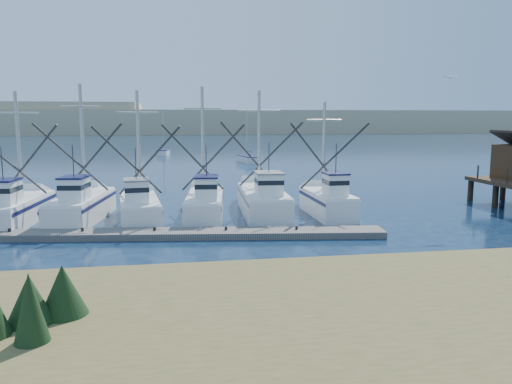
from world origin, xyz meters
TOP-DOWN VIEW (x-y plane):
  - ground at (0.00, 0.00)m, footprint 500.00×500.00m
  - shore_bank at (-8.00, -10.00)m, footprint 40.00×10.00m
  - floating_dock at (-7.33, 6.24)m, footprint 27.89×5.28m
  - dune_ridge at (0.00, 210.00)m, footprint 360.00×60.00m
  - trawler_fleet at (-7.39, 11.19)m, footprint 27.13×9.10m
  - sailboat_near at (5.72, 52.80)m, footprint 2.63×5.90m
  - sailboat_far at (-7.08, 70.47)m, footprint 2.27×5.32m
  - flying_gull at (13.75, 10.64)m, footprint 1.14×0.21m

SIDE VIEW (x-z plane):
  - ground at x=0.00m, z-range 0.00..0.00m
  - floating_dock at x=-7.33m, z-range 0.00..0.37m
  - sailboat_near at x=5.72m, z-range -3.55..4.55m
  - sailboat_far at x=-7.08m, z-range -3.55..4.55m
  - shore_bank at x=-8.00m, z-range 0.00..1.60m
  - trawler_fleet at x=-7.39m, z-range -3.45..5.40m
  - dune_ridge at x=0.00m, z-range 0.00..10.00m
  - flying_gull at x=13.75m, z-range 9.30..9.51m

